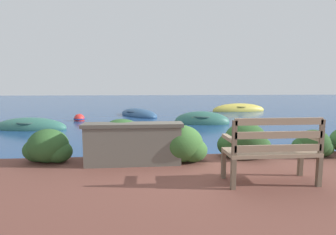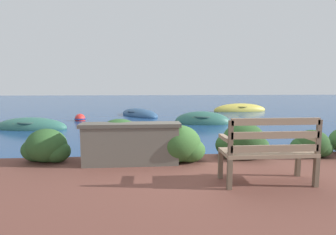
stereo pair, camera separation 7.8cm
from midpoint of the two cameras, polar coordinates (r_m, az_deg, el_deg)
The scene contains 13 objects.
ground_plane at distance 5.30m, azimuth 8.33°, elevation -10.20°, with size 80.00×80.00×0.00m.
park_bench at distance 3.82m, azimuth 21.65°, elevation -6.44°, with size 1.24×0.48×0.93m.
stone_wall at distance 4.50m, azimuth -7.56°, elevation -5.64°, with size 1.68×0.39×0.71m.
hedge_clump_far_left at distance 5.08m, azimuth -24.61°, elevation -5.96°, with size 0.87×0.62×0.59m.
hedge_clump_left at distance 4.76m, azimuth -10.17°, elevation -5.41°, with size 1.11×0.80×0.75m.
hedge_clump_centre at distance 4.64m, azimuth 2.73°, elevation -6.18°, with size 0.95×0.69×0.65m.
hedge_clump_right at distance 5.08m, azimuth 16.35°, elevation -5.25°, with size 0.97×0.70×0.66m.
hedge_clump_far_right at distance 5.68m, azimuth 29.14°, elevation -5.26°, with size 0.75×0.54×0.51m.
rowboat_nearest at distance 10.69m, azimuth -27.42°, elevation -1.90°, with size 2.73×1.27×0.73m.
rowboat_mid at distance 10.95m, azimuth 7.64°, elevation -0.93°, with size 2.41×1.41×0.89m.
rowboat_far at distance 13.90m, azimuth -6.10°, elevation 0.66°, with size 2.62×3.27×0.64m.
rowboat_outer at distance 16.75m, azimuth 15.48°, elevation 1.55°, with size 3.41×1.24×0.85m.
mooring_buoy at distance 12.40m, azimuth -18.42°, elevation -0.29°, with size 0.51×0.51×0.46m.
Camera 2 is at (-1.11, -4.94, 1.55)m, focal length 28.00 mm.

